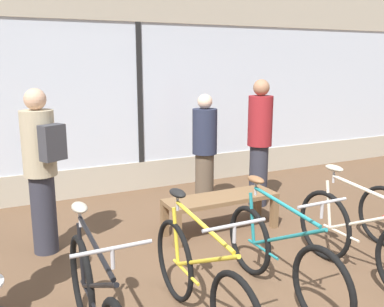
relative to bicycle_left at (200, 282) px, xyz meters
The scene contains 9 objects.
ground_plane 0.95m from the bicycle_left, 15.61° to the left, with size 24.00×24.00×0.00m, color brown.
shop_back_wall 4.00m from the bicycle_left, 77.29° to the left, with size 12.00×0.08×3.20m.
bicycle_left is the anchor object (origin of this frame).
bicycle_center 0.84m from the bicycle_left, ahead, with size 0.46×1.68×1.02m.
bicycle_right 1.71m from the bicycle_left, ahead, with size 0.46×1.75×1.05m.
display_bench 1.95m from the bicycle_left, 55.43° to the left, with size 1.40×0.44×0.45m.
customer_near_rack 3.09m from the bicycle_left, 47.01° to the left, with size 0.41×0.41×1.79m.
customer_by_window 2.20m from the bicycle_left, 114.20° to the left, with size 0.48×0.56×1.77m.
customer_mid_floor 2.85m from the bicycle_left, 61.61° to the left, with size 0.35×0.35×1.60m.
Camera 1 is at (-2.20, -2.87, 2.05)m, focal length 40.00 mm.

